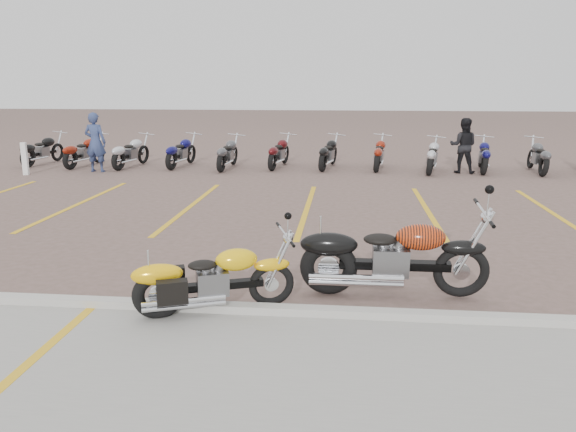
% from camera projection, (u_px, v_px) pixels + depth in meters
% --- Properties ---
extents(ground, '(100.00, 100.00, 0.00)m').
position_uv_depth(ground, '(289.00, 264.00, 8.86)').
color(ground, '#735752').
rests_on(ground, ground).
extents(curb, '(60.00, 0.18, 0.12)m').
position_uv_depth(curb, '(272.00, 310.00, 6.92)').
color(curb, '#ADAAA3').
rests_on(curb, ground).
extents(parking_stripes, '(38.00, 5.50, 0.01)m').
position_uv_depth(parking_stripes, '(307.00, 209.00, 12.73)').
color(parking_stripes, gold).
rests_on(parking_stripes, ground).
extents(yellow_cruiser, '(1.92, 0.83, 0.83)m').
position_uv_depth(yellow_cruiser, '(211.00, 282.00, 6.90)').
color(yellow_cruiser, black).
rests_on(yellow_cruiser, ground).
extents(flame_cruiser, '(2.49, 0.36, 1.02)m').
position_uv_depth(flame_cruiser, '(389.00, 259.00, 7.44)').
color(flame_cruiser, black).
rests_on(flame_cruiser, ground).
extents(person_a, '(0.72, 0.50, 1.88)m').
position_uv_depth(person_a, '(95.00, 142.00, 17.78)').
color(person_a, navy).
rests_on(person_a, ground).
extents(person_b, '(0.98, 0.84, 1.72)m').
position_uv_depth(person_b, '(463.00, 146.00, 17.58)').
color(person_b, black).
rests_on(person_b, ground).
extents(bollard, '(0.18, 0.18, 1.00)m').
position_uv_depth(bollard, '(25.00, 159.00, 17.30)').
color(bollard, white).
rests_on(bollard, ground).
extents(bg_bike_row, '(19.11, 2.08, 1.10)m').
position_uv_depth(bg_bike_row, '(302.00, 152.00, 18.46)').
color(bg_bike_row, black).
rests_on(bg_bike_row, ground).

